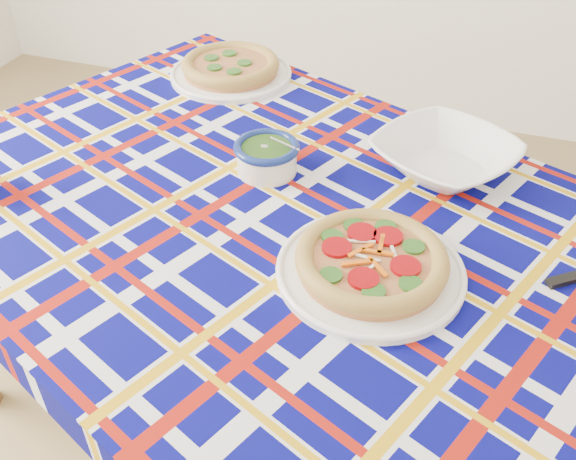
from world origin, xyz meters
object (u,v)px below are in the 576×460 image
(serving_bowl, at_px, (445,156))
(dining_table, at_px, (296,257))
(pesto_bowl, at_px, (267,155))
(main_focaccia_plate, at_px, (371,260))

(serving_bowl, bearing_deg, dining_table, -129.83)
(dining_table, relative_size, serving_bowl, 6.82)
(dining_table, xyz_separation_m, pesto_bowl, (-0.12, 0.16, 0.13))
(pesto_bowl, distance_m, serving_bowl, 0.39)
(serving_bowl, bearing_deg, pesto_bowl, -160.42)
(main_focaccia_plate, bearing_deg, dining_table, 151.89)
(main_focaccia_plate, relative_size, pesto_bowl, 2.43)
(dining_table, bearing_deg, serving_bowl, 73.37)
(main_focaccia_plate, distance_m, pesto_bowl, 0.39)
(main_focaccia_plate, bearing_deg, pesto_bowl, 138.96)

